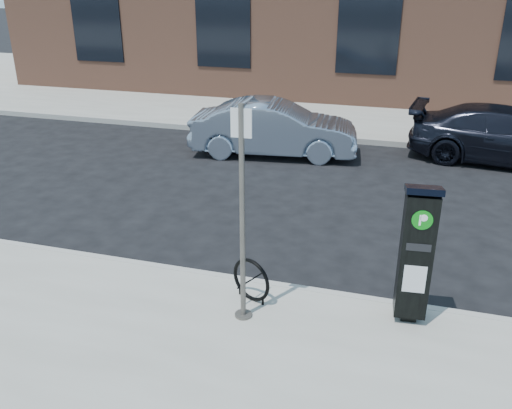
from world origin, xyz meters
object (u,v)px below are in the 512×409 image
at_px(parking_kiosk, 416,253).
at_px(car_dark, 508,136).
at_px(car_silver, 274,128).
at_px(sign_pole, 242,219).
at_px(bike_rack, 251,280).

height_order(parking_kiosk, car_dark, parking_kiosk).
bearing_deg(car_silver, parking_kiosk, -159.60).
bearing_deg(car_dark, sign_pole, 160.41).
height_order(sign_pole, car_silver, sign_pole).
bearing_deg(car_dark, car_silver, 106.85).
relative_size(parking_kiosk, sign_pole, 0.67).
height_order(sign_pole, car_dark, sign_pole).
bearing_deg(car_silver, car_dark, -87.69).
bearing_deg(bike_rack, parking_kiosk, 27.83).
xyz_separation_m(bike_rack, car_dark, (4.15, 7.92, 0.22)).
bearing_deg(sign_pole, bike_rack, 90.69).
relative_size(parking_kiosk, car_silver, 0.45).
xyz_separation_m(parking_kiosk, car_silver, (-3.61, 6.75, -0.42)).
distance_m(sign_pole, car_silver, 7.53).
xyz_separation_m(bike_rack, car_silver, (-1.51, 6.92, 0.23)).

